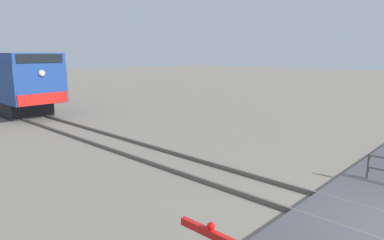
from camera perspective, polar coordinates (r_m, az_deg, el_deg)
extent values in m
cube|color=black|center=(24.56, -26.56, 1.89)|extent=(2.61, 3.20, 1.05)
cube|color=navy|center=(28.05, -29.65, 6.14)|extent=(3.07, 14.11, 2.36)
cube|color=navy|center=(22.86, -25.89, 9.39)|extent=(3.01, 3.25, 0.62)
cube|color=black|center=(21.32, -24.27, 9.47)|extent=(2.61, 0.06, 0.49)
cube|color=red|center=(21.47, -23.77, 3.31)|extent=(2.91, 0.08, 0.64)
sphere|color=#F2EACC|center=(21.33, -24.07, 7.23)|extent=(0.36, 0.36, 0.36)
cube|color=red|center=(6.16, 2.60, -18.38)|extent=(0.10, 1.20, 0.14)
sphere|color=red|center=(6.05, 3.22, -17.47)|extent=(0.14, 0.14, 0.14)
cylinder|color=#4C4742|center=(11.99, 27.61, -7.25)|extent=(0.08, 0.08, 0.95)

